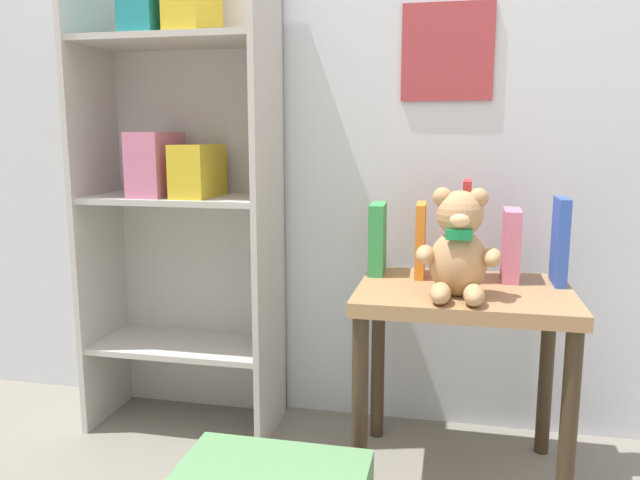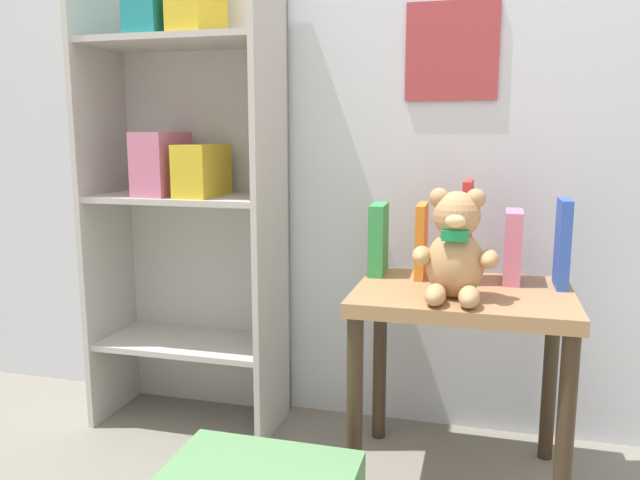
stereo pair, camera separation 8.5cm
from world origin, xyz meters
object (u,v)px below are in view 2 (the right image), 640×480
Objects in this scene: bookshelf_side at (189,164)px; book_standing_orange at (421,240)px; book_standing_green at (378,239)px; book_standing_pink at (513,246)px; book_standing_red at (467,231)px; teddy_bear at (455,249)px; display_table at (462,323)px; book_standing_blue at (563,243)px.

book_standing_orange is (0.73, -0.06, -0.20)m from bookshelf_side.
book_standing_green is 1.03× the size of book_standing_pink.
book_standing_pink is at bearing 11.84° from book_standing_red.
bookshelf_side is 0.64m from book_standing_green.
book_standing_pink is at bearing 57.32° from teddy_bear.
book_standing_green is 0.12m from book_standing_orange.
book_standing_green is (-0.22, 0.22, -0.02)m from teddy_bear.
book_standing_red is at bearing 90.00° from display_table.
book_standing_green is at bearing 176.27° from book_standing_red.
bookshelf_side is 7.28× the size of book_standing_green.
teddy_bear is 0.24m from book_standing_orange.
book_standing_red is (0.85, -0.08, -0.16)m from bookshelf_side.
display_table is 2.83× the size of book_standing_pink.
display_table is at bearing -12.15° from bookshelf_side.
book_standing_red is at bearing 178.77° from book_standing_blue.
book_standing_pink is (0.12, 0.02, -0.04)m from book_standing_red.
book_standing_green is (0.61, -0.06, -0.20)m from bookshelf_side.
bookshelf_side is 7.53× the size of book_standing_pink.
book_standing_orange is at bearing -5.07° from bookshelf_side.
teddy_bear is at bearing -18.58° from bookshelf_side.
book_standing_orange is at bearing 115.38° from teddy_bear.
book_standing_orange is at bearing 173.70° from book_standing_red.
book_standing_red is at bearing 84.51° from teddy_bear.
book_standing_red reaches higher than book_standing_orange.
display_table is 2.38× the size of book_standing_blue.
book_standing_pink is at bearing -2.40° from book_standing_green.
book_standing_blue is (1.09, -0.09, -0.18)m from bookshelf_side.
teddy_bear is 1.39× the size of book_standing_pink.
book_standing_green reaches higher than book_standing_pink.
book_standing_blue is at bearing -5.21° from book_standing_green.
bookshelf_side is at bearing 173.88° from book_standing_orange.
book_standing_pink is (0.97, -0.06, -0.20)m from bookshelf_side.
book_standing_red is at bearing -7.61° from book_standing_green.
book_standing_red reaches higher than teddy_bear.
teddy_bear is 1.16× the size of book_standing_blue.
book_standing_blue is (0.36, -0.02, 0.01)m from book_standing_orange.
book_standing_orange is (-0.12, 0.12, 0.19)m from display_table.
book_standing_pink is 0.84× the size of book_standing_blue.
book_standing_red reaches higher than book_standing_pink.
display_table is 0.33m from book_standing_green.
teddy_bear reaches higher than display_table.
bookshelf_side is 5.34× the size of book_standing_red.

